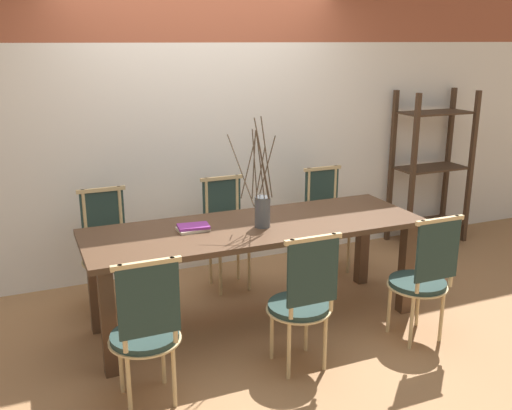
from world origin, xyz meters
The scene contains 12 objects.
ground_plane centered at (0.00, 0.00, 0.00)m, with size 16.00×16.00×0.00m, color #9E7047.
wall_rear centered at (0.00, 1.25, 1.60)m, with size 12.00×0.06×3.20m.
dining_table centered at (0.00, 0.00, 0.67)m, with size 2.48×0.82×0.77m.
chair_near_leftend centered at (-0.98, -0.72, 0.50)m, with size 0.42×0.42×0.95m.
chair_near_left centered at (0.02, -0.72, 0.50)m, with size 0.42×0.42×0.95m.
chair_near_center centered at (0.96, -0.72, 0.50)m, with size 0.42×0.42×0.95m.
chair_far_leftend centered at (-0.98, 0.72, 0.50)m, with size 0.42×0.42×0.95m.
chair_far_left centered at (0.03, 0.72, 0.50)m, with size 0.42×0.42×0.95m.
chair_far_center centered at (1.02, 0.72, 0.50)m, with size 0.42×0.42×0.95m.
vase_centerpiece centered at (0.02, -0.06, 0.92)m, with size 0.30×0.37×0.81m.
book_stack centered at (-0.46, 0.06, 0.79)m, with size 0.23×0.17×0.04m.
shelving_rack centered at (2.39, 0.98, 0.79)m, with size 0.78×0.40×1.59m.
Camera 1 is at (-1.54, -3.64, 2.07)m, focal length 40.00 mm.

